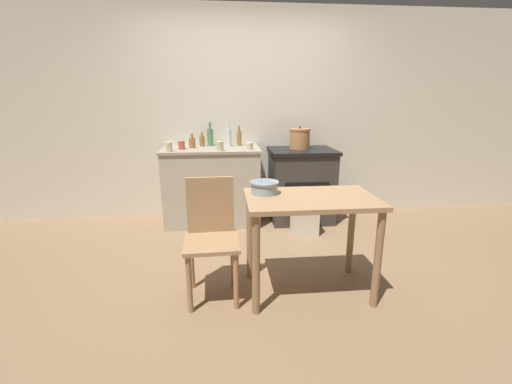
# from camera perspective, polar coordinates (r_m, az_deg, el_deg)

# --- Properties ---
(ground_plane) EXTENTS (14.00, 14.00, 0.00)m
(ground_plane) POSITION_cam_1_polar(r_m,az_deg,el_deg) (3.18, 0.76, -12.39)
(ground_plane) COLOR #896B4C
(wall_back) EXTENTS (8.00, 0.07, 2.55)m
(wall_back) POSITION_cam_1_polar(r_m,az_deg,el_deg) (4.40, -1.55, 12.70)
(wall_back) COLOR beige
(wall_back) RESTS_ON ground_plane
(counter_cabinet) EXTENTS (1.15, 0.63, 0.91)m
(counter_cabinet) POSITION_cam_1_polar(r_m,az_deg,el_deg) (4.18, -7.33, 1.07)
(counter_cabinet) COLOR #B2A893
(counter_cabinet) RESTS_ON ground_plane
(stove) EXTENTS (0.78, 0.66, 0.89)m
(stove) POSITION_cam_1_polar(r_m,az_deg,el_deg) (4.27, 7.48, 1.23)
(stove) COLOR #38332D
(stove) RESTS_ON ground_plane
(work_table) EXTENTS (0.97, 0.62, 0.78)m
(work_table) POSITION_cam_1_polar(r_m,az_deg,el_deg) (2.61, 9.03, -3.70)
(work_table) COLOR #A87F56
(work_table) RESTS_ON ground_plane
(chair) EXTENTS (0.41, 0.41, 0.91)m
(chair) POSITION_cam_1_polar(r_m,az_deg,el_deg) (2.62, -7.45, -7.02)
(chair) COLOR #A87F56
(chair) RESTS_ON ground_plane
(flour_sack) EXTENTS (0.29, 0.20, 0.40)m
(flour_sack) POSITION_cam_1_polar(r_m,az_deg,el_deg) (3.86, 8.12, -4.14)
(flour_sack) COLOR beige
(flour_sack) RESTS_ON ground_plane
(stock_pot) EXTENTS (0.25, 0.25, 0.27)m
(stock_pot) POSITION_cam_1_polar(r_m,az_deg,el_deg) (4.20, 7.29, 8.82)
(stock_pot) COLOR #B77A47
(stock_pot) RESTS_ON stove
(mixing_bowl_large) EXTENTS (0.22, 0.22, 0.09)m
(mixing_bowl_large) POSITION_cam_1_polar(r_m,az_deg,el_deg) (2.61, 1.40, 0.86)
(mixing_bowl_large) COLOR #93A8B2
(mixing_bowl_large) RESTS_ON work_table
(bottle_far_left) EXTENTS (0.07, 0.07, 0.16)m
(bottle_far_left) POSITION_cam_1_polar(r_m,az_deg,el_deg) (4.12, -10.60, 8.10)
(bottle_far_left) COLOR olive
(bottle_far_left) RESTS_ON counter_cabinet
(bottle_left) EXTENTS (0.06, 0.06, 0.28)m
(bottle_left) POSITION_cam_1_polar(r_m,az_deg,el_deg) (4.21, -4.55, 9.09)
(bottle_left) COLOR silver
(bottle_left) RESTS_ON counter_cabinet
(bottle_mid_left) EXTENTS (0.07, 0.07, 0.28)m
(bottle_mid_left) POSITION_cam_1_polar(r_m,az_deg,el_deg) (4.27, -7.64, 9.09)
(bottle_mid_left) COLOR #517F5B
(bottle_mid_left) RESTS_ON counter_cabinet
(bottle_center_left) EXTENTS (0.06, 0.06, 0.17)m
(bottle_center_left) POSITION_cam_1_polar(r_m,az_deg,el_deg) (4.25, -8.99, 8.42)
(bottle_center_left) COLOR olive
(bottle_center_left) RESTS_ON counter_cabinet
(bottle_center) EXTENTS (0.06, 0.06, 0.24)m
(bottle_center) POSITION_cam_1_polar(r_m,az_deg,el_deg) (4.25, -2.85, 8.97)
(bottle_center) COLOR olive
(bottle_center) RESTS_ON counter_cabinet
(cup_center_right) EXTENTS (0.09, 0.09, 0.08)m
(cup_center_right) POSITION_cam_1_polar(r_m,az_deg,el_deg) (3.95, -1.15, 7.67)
(cup_center_right) COLOR beige
(cup_center_right) RESTS_ON counter_cabinet
(cup_mid_right) EXTENTS (0.07, 0.07, 0.10)m
(cup_mid_right) POSITION_cam_1_polar(r_m,az_deg,el_deg) (3.90, -14.30, 7.31)
(cup_mid_right) COLOR beige
(cup_mid_right) RESTS_ON counter_cabinet
(cup_right) EXTENTS (0.08, 0.08, 0.10)m
(cup_right) POSITION_cam_1_polar(r_m,az_deg,el_deg) (3.85, -6.07, 7.60)
(cup_right) COLOR beige
(cup_right) RESTS_ON counter_cabinet
(cup_far_right) EXTENTS (0.07, 0.07, 0.10)m
(cup_far_right) POSITION_cam_1_polar(r_m,az_deg,el_deg) (4.04, -12.30, 7.64)
(cup_far_right) COLOR #B74C42
(cup_far_right) RESTS_ON counter_cabinet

